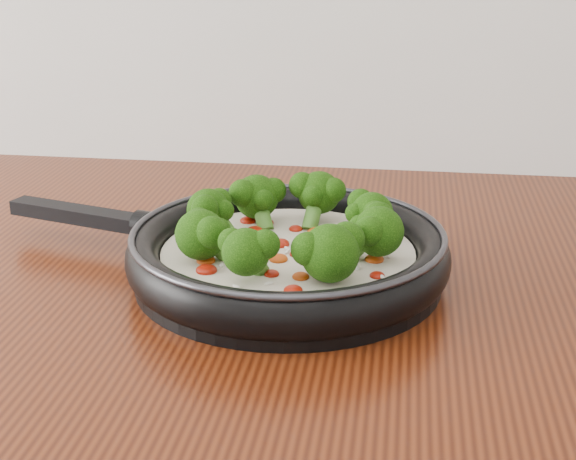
# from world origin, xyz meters

# --- Properties ---
(skillet) EXTENTS (0.49, 0.37, 0.08)m
(skillet) POSITION_xyz_m (0.12, 1.10, 0.93)
(skillet) COLOR black
(skillet) RESTS_ON counter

